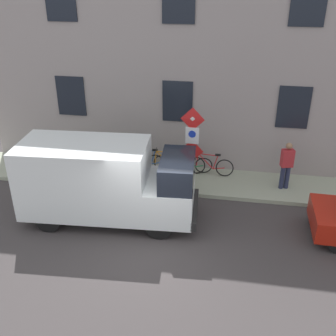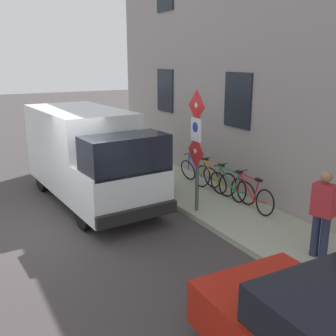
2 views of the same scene
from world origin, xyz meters
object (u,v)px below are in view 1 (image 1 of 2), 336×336
at_px(sign_post_stacked, 192,142).
at_px(litter_bin, 138,173).
at_px(bicycle_green, 189,164).
at_px(bicycle_orange, 169,162).
at_px(pedestrian, 287,164).
at_px(bicycle_blue, 148,161).
at_px(delivery_van, 105,180).
at_px(bicycle_red, 210,166).

bearing_deg(sign_post_stacked, litter_bin, 85.55).
bearing_deg(litter_bin, bicycle_green, -55.16).
xyz_separation_m(bicycle_orange, pedestrian, (-0.58, -4.20, 0.56)).
relative_size(bicycle_green, pedestrian, 1.00).
xyz_separation_m(bicycle_green, bicycle_blue, (-0.00, 1.57, 0.00)).
distance_m(bicycle_blue, litter_bin, 1.18).
bearing_deg(bicycle_orange, bicycle_blue, -6.90).
bearing_deg(sign_post_stacked, bicycle_blue, 53.55).
bearing_deg(delivery_van, pedestrian, 21.60).
bearing_deg(bicycle_red, sign_post_stacked, 68.91).
height_order(bicycle_blue, litter_bin, litter_bin).
xyz_separation_m(sign_post_stacked, bicycle_red, (1.32, -0.57, -1.47)).
bearing_deg(pedestrian, bicycle_green, 65.27).
distance_m(delivery_van, bicycle_red, 4.47).
xyz_separation_m(delivery_van, litter_bin, (2.06, -0.52, -0.74)).
distance_m(bicycle_green, litter_bin, 2.05).
distance_m(bicycle_green, bicycle_orange, 0.78).
bearing_deg(delivery_van, bicycle_green, 52.05).
bearing_deg(bicycle_green, litter_bin, 28.89).
relative_size(sign_post_stacked, pedestrian, 1.68).
height_order(sign_post_stacked, bicycle_green, sign_post_stacked).
relative_size(bicycle_green, bicycle_blue, 1.00).
xyz_separation_m(bicycle_red, pedestrian, (-0.58, -2.63, 0.56)).
height_order(sign_post_stacked, litter_bin, sign_post_stacked).
distance_m(bicycle_green, bicycle_blue, 1.57).
xyz_separation_m(pedestrian, litter_bin, (-0.59, 5.10, -0.48)).
relative_size(bicycle_blue, pedestrian, 1.00).
xyz_separation_m(sign_post_stacked, delivery_van, (-1.91, 2.42, -0.65)).
distance_m(bicycle_red, pedestrian, 2.75).
distance_m(sign_post_stacked, bicycle_red, 2.06).
xyz_separation_m(bicycle_orange, bicycle_blue, (-0.00, 0.78, 0.00)).
height_order(sign_post_stacked, bicycle_orange, sign_post_stacked).
relative_size(bicycle_orange, bicycle_blue, 1.00).
relative_size(bicycle_orange, pedestrian, 1.00).
bearing_deg(bicycle_blue, sign_post_stacked, 135.05).
height_order(bicycle_orange, litter_bin, litter_bin).
bearing_deg(litter_bin, pedestrian, -83.35).
distance_m(bicycle_red, bicycle_blue, 2.35).
bearing_deg(bicycle_green, bicycle_red, 174.12).
relative_size(delivery_van, pedestrian, 3.17).
bearing_deg(bicycle_red, bicycle_orange, 2.20).
bearing_deg(litter_bin, bicycle_red, -64.58).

